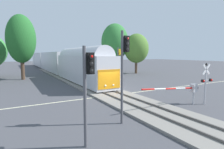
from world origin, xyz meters
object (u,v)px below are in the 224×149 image
object	(u,v)px
commuter_train	(54,61)
traffic_signal_near_left	(88,80)
oak_far_right	(115,42)
oak_behind_train	(21,39)
traffic_signal_median	(124,62)
crossing_gate_near	(188,89)
crossing_signal_mast	(206,79)
maple_right_background	(136,48)
traffic_signal_far_side	(119,59)

from	to	relation	value
commuter_train	traffic_signal_near_left	bearing A→B (deg)	-99.27
oak_far_right	oak_behind_train	xyz separation A→B (m)	(-19.59, -1.67, -0.20)
traffic_signal_median	oak_behind_train	bearing A→B (deg)	99.62
oak_behind_train	oak_far_right	bearing A→B (deg)	4.87
crossing_gate_near	oak_behind_train	size ratio (longest dim) A/B	0.57
crossing_signal_mast	maple_right_background	world-z (taller)	maple_right_background
crossing_gate_near	oak_far_right	distance (m)	28.36
commuter_train	maple_right_background	world-z (taller)	maple_right_background
commuter_train	crossing_signal_mast	xyz separation A→B (m)	(5.44, -37.01, -0.47)
oak_far_right	commuter_train	bearing A→B (deg)	140.43
commuter_train	traffic_signal_far_side	world-z (taller)	traffic_signal_far_side
commuter_train	crossing_gate_near	size ratio (longest dim) A/B	9.77
crossing_signal_mast	traffic_signal_median	world-z (taller)	traffic_signal_median
crossing_signal_mast	oak_far_right	distance (m)	28.33
traffic_signal_far_side	maple_right_background	distance (m)	13.24
commuter_train	oak_behind_train	size ratio (longest dim) A/B	5.60
traffic_signal_near_left	maple_right_background	xyz separation A→B (m)	(22.35, 26.07, 2.53)
oak_far_right	maple_right_background	distance (m)	5.20
commuter_train	crossing_signal_mast	size ratio (longest dim) A/B	16.91
commuter_train	traffic_signal_near_left	xyz separation A→B (m)	(-6.35, -38.89, 0.49)
traffic_signal_far_side	oak_behind_train	distance (m)	17.12
traffic_signal_median	crossing_gate_near	bearing A→B (deg)	6.30
traffic_signal_median	commuter_train	bearing A→B (deg)	84.98
crossing_gate_near	maple_right_background	world-z (taller)	maple_right_background
crossing_gate_near	maple_right_background	bearing A→B (deg)	62.78
commuter_train	oak_behind_train	xyz separation A→B (m)	(-7.62, -11.56, 4.28)
crossing_gate_near	traffic_signal_far_side	world-z (taller)	traffic_signal_far_side
crossing_signal_mast	maple_right_background	size ratio (longest dim) A/B	0.41
maple_right_background	traffic_signal_near_left	bearing A→B (deg)	-130.61
crossing_gate_near	traffic_signal_median	distance (m)	7.58
oak_behind_train	traffic_signal_median	bearing A→B (deg)	-80.38
crossing_gate_near	crossing_signal_mast	distance (m)	1.88
traffic_signal_far_side	oak_far_right	world-z (taller)	oak_far_right
traffic_signal_near_left	oak_far_right	bearing A→B (deg)	57.73
traffic_signal_median	traffic_signal_near_left	world-z (taller)	traffic_signal_median
commuter_train	crossing_signal_mast	world-z (taller)	commuter_train
crossing_signal_mast	traffic_signal_near_left	size ratio (longest dim) A/B	0.77
maple_right_background	oak_behind_train	xyz separation A→B (m)	(-23.63, 1.26, 1.26)
oak_behind_train	traffic_signal_far_side	bearing A→B (deg)	-35.53
traffic_signal_far_side	maple_right_background	size ratio (longest dim) A/B	0.61
oak_far_right	traffic_signal_far_side	bearing A→B (deg)	-117.34
oak_far_right	crossing_gate_near	bearing A→B (deg)	-106.99
traffic_signal_far_side	oak_far_right	size ratio (longest dim) A/B	0.49
oak_far_right	maple_right_background	world-z (taller)	oak_far_right
traffic_signal_near_left	crossing_gate_near	bearing A→B (deg)	13.51
traffic_signal_near_left	oak_far_right	world-z (taller)	oak_far_right
crossing_signal_mast	traffic_signal_median	xyz separation A→B (m)	(-8.71, -0.21, 1.65)
crossing_signal_mast	traffic_signal_median	size ratio (longest dim) A/B	0.63
maple_right_background	oak_behind_train	size ratio (longest dim) A/B	0.82
traffic_signal_far_side	oak_far_right	xyz separation A→B (m)	(5.91, 11.44, 3.48)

